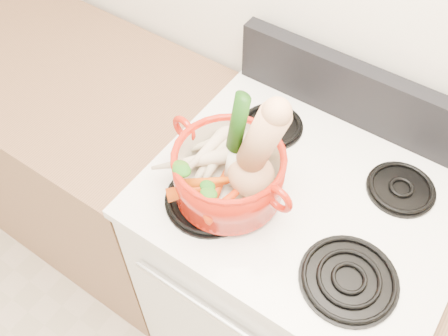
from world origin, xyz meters
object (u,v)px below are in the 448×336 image
Objects in this scene: stove_body at (288,277)px; leek at (235,142)px; squash at (253,149)px; dutch_oven at (229,173)px.

stove_body is 3.31× the size of leek.
squash reaches higher than leek.
dutch_oven is (-0.16, -0.12, 0.57)m from stove_body.
leek is at bearing -175.28° from squash.
dutch_oven reaches higher than stove_body.
dutch_oven is 0.92× the size of squash.
squash is at bearing 29.64° from dutch_oven.
leek is at bearing -148.64° from stove_body.
dutch_oven is 0.10m from leek.
squash is 0.05m from leek.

